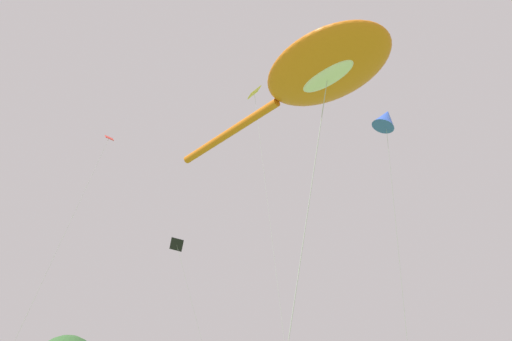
{
  "coord_description": "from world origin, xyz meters",
  "views": [
    {
      "loc": [
        -9.07,
        1.03,
        1.35
      ],
      "look_at": [
        -2.48,
        10.61,
        8.19
      ],
      "focal_mm": 32.43,
      "sensor_mm": 36.0,
      "label": 1
    }
  ],
  "objects": [
    {
      "name": "big_show_kite",
      "position": [
        -0.84,
        9.19,
        11.84
      ],
      "size": [
        3.78,
        10.0,
        12.3
      ],
      "rotation": [
        0.0,
        0.0,
        -1.41
      ],
      "color": "orange",
      "rests_on": "ground"
    },
    {
      "name": "small_kite_tiny_distant",
      "position": [
        4.07,
        20.11,
        19.47
      ],
      "size": [
        2.07,
        1.78,
        21.32
      ],
      "rotation": [
        0.0,
        0.0,
        2.51
      ],
      "color": "yellow",
      "rests_on": "ground"
    },
    {
      "name": "small_kite_diamond_red",
      "position": [
        7.48,
        13.17,
        15.87
      ],
      "size": [
        4.03,
        4.65,
        16.6
      ],
      "rotation": [
        0.0,
        0.0,
        -2.27
      ],
      "color": "blue",
      "rests_on": "ground"
    },
    {
      "name": "small_kite_streamer_purple",
      "position": [
        -2.93,
        29.03,
        17.05
      ],
      "size": [
        4.11,
        1.17,
        19.99
      ],
      "rotation": [
        0.0,
        0.0,
        -1.56
      ],
      "color": "red",
      "rests_on": "ground"
    },
    {
      "name": "small_kite_delta_white",
      "position": [
        4.67,
        31.08,
        13.37
      ],
      "size": [
        5.16,
        1.97,
        14.51
      ],
      "rotation": [
        0.0,
        0.0,
        1.3
      ],
      "color": "black",
      "rests_on": "ground"
    }
  ]
}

